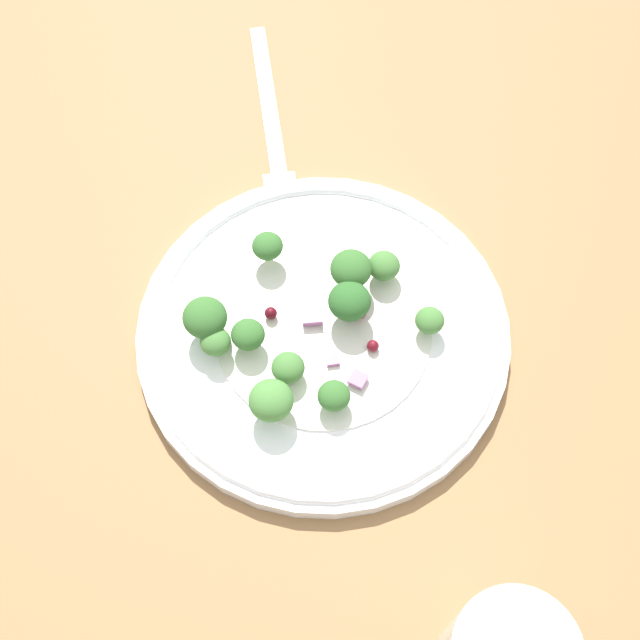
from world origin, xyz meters
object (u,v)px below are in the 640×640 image
plate (320,333)px  fork (272,127)px  broccoli_floret_1 (271,401)px  broccoli_floret_0 (430,321)px  broccoli_floret_2 (288,368)px

plate → fork: size_ratio=1.35×
broccoli_floret_1 → broccoli_floret_0: bearing=-74.8°
plate → fork: plate is taller
broccoli_floret_2 → fork: bearing=-10.1°
broccoli_floret_0 → broccoli_floret_1: 11.82cm
broccoli_floret_0 → broccoli_floret_2: size_ratio=0.90×
broccoli_floret_0 → fork: (20.35, 6.01, -2.38)cm
plate → broccoli_floret_2: 4.27cm
broccoli_floret_2 → fork: size_ratio=0.12×
broccoli_floret_0 → broccoli_floret_2: 9.84cm
fork → broccoli_floret_0: bearing=-163.6°
broccoli_floret_2 → fork: 21.71cm
broccoli_floret_0 → fork: size_ratio=0.11×
broccoli_floret_1 → plate: bearing=-41.9°
fork → plate: bearing=177.0°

